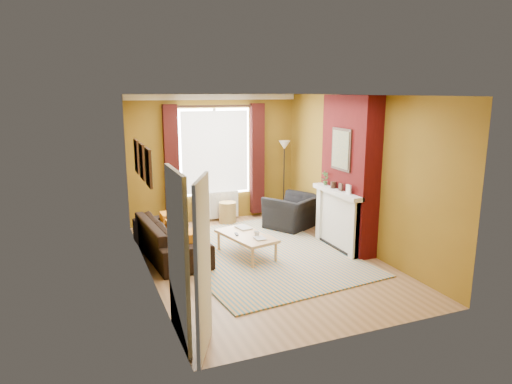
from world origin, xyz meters
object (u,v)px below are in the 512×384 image
sofa (170,237)px  armchair (293,212)px  coffee_table (246,237)px  wicker_stool (228,213)px  floor_lamp (284,157)px

sofa → armchair: bearing=-80.9°
armchair → coffee_table: bearing=8.1°
armchair → wicker_stool: (-1.19, 0.84, -0.11)m
sofa → wicker_stool: sofa is taller
coffee_table → floor_lamp: (1.74, 2.16, 1.04)m
sofa → wicker_stool: size_ratio=4.65×
sofa → floor_lamp: 3.53m
sofa → coffee_table: sofa is taller
wicker_stool → floor_lamp: 1.81m
wicker_stool → sofa: bearing=-135.9°
floor_lamp → coffee_table: bearing=-128.9°
coffee_table → armchair: bearing=25.8°
coffee_table → wicker_stool: 2.15m
sofa → armchair: 2.86m
armchair → wicker_stool: 1.46m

